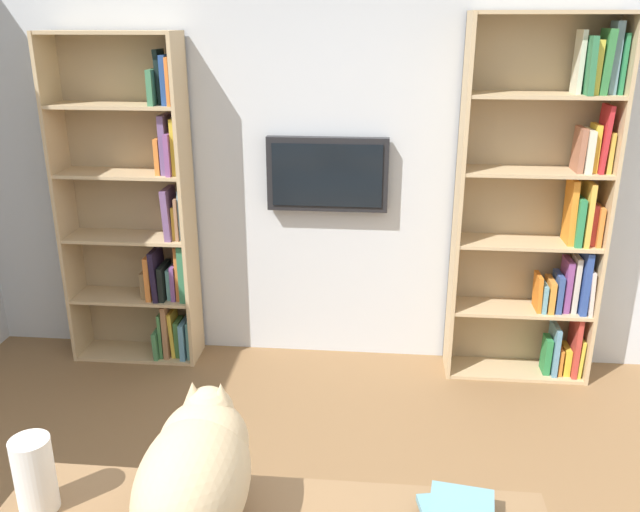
# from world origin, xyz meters

# --- Properties ---
(wall_back) EXTENTS (4.52, 0.06, 2.70)m
(wall_back) POSITION_xyz_m (0.00, -2.23, 1.35)
(wall_back) COLOR silver
(wall_back) RESTS_ON ground
(bookshelf_left) EXTENTS (0.84, 0.28, 2.12)m
(bookshelf_left) POSITION_xyz_m (-1.31, -2.06, 1.04)
(bookshelf_left) COLOR tan
(bookshelf_left) RESTS_ON ground
(bookshelf_right) EXTENTS (0.79, 0.28, 2.02)m
(bookshelf_right) POSITION_xyz_m (1.11, -2.06, 0.94)
(bookshelf_right) COLOR tan
(bookshelf_right) RESTS_ON ground
(wall_mounted_tv) EXTENTS (0.73, 0.07, 0.44)m
(wall_mounted_tv) POSITION_xyz_m (-0.02, -2.15, 1.21)
(wall_mounted_tv) COLOR black
(cat) EXTENTS (0.29, 0.64, 0.36)m
(cat) POSITION_xyz_m (0.12, 0.28, 0.95)
(cat) COLOR #D1B284
(cat) RESTS_ON desk
(paper_towel_roll) EXTENTS (0.11, 0.11, 0.23)m
(paper_towel_roll) POSITION_xyz_m (0.59, 0.27, 0.89)
(paper_towel_roll) COLOR white
(paper_towel_roll) RESTS_ON desk
(desk_book_stack) EXTENTS (0.22, 0.16, 0.07)m
(desk_book_stack) POSITION_xyz_m (-0.58, 0.21, 0.81)
(desk_book_stack) COLOR #7A4C84
(desk_book_stack) RESTS_ON desk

